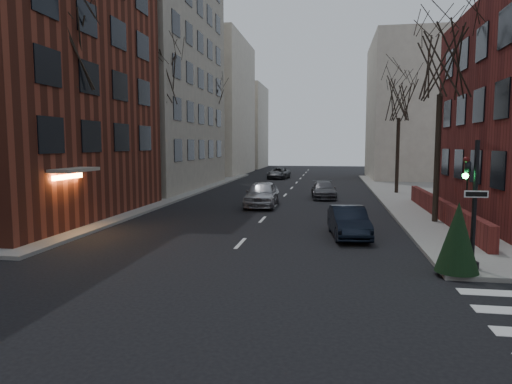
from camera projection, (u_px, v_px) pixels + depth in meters
building_left_tan at (104, 34)px, 41.46m from camera, size 18.00×18.00×28.00m
low_wall_right at (441, 209)px, 23.85m from camera, size 0.35×16.00×1.00m
building_distant_la at (195, 108)px, 62.26m from camera, size 14.00×16.00×18.00m
building_distant_ra at (433, 110)px, 52.57m from camera, size 14.00×14.00×16.00m
building_distant_lb at (235, 127)px, 78.82m from camera, size 10.00×12.00×14.00m
traffic_signal at (472, 213)px, 14.12m from camera, size 0.76×0.44×4.00m
tree_left_a at (62, 48)px, 21.08m from camera, size 4.18×4.18×10.26m
tree_left_b at (159, 76)px, 32.80m from camera, size 4.40×4.40×10.80m
tree_left_c at (210, 105)px, 46.63m from camera, size 3.96×3.96×9.72m
tree_right_a at (441, 62)px, 22.18m from camera, size 3.96×3.96×9.72m
tree_right_b at (399, 99)px, 35.96m from camera, size 3.74×3.74×9.18m
streetlamp_near at (146, 141)px, 29.27m from camera, size 0.36×0.36×6.28m
streetlamp_far at (221, 142)px, 48.89m from camera, size 0.36×0.36×6.28m
parked_sedan at (349, 222)px, 19.75m from camera, size 1.89×4.19×1.33m
car_lane_silver at (262, 194)px, 29.48m from camera, size 2.00×4.86×1.65m
car_lane_gray at (324, 190)px, 34.02m from camera, size 2.10×4.44×1.25m
car_lane_far at (279, 173)px, 53.44m from camera, size 2.58×4.79×1.28m
evergreen_shrub at (458, 237)px, 13.79m from camera, size 1.62×1.62×2.15m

